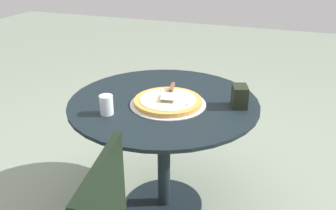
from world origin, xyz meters
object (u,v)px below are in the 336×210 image
Objects in this scene: pizza_on_tray at (168,102)px; drinking_cup at (106,105)px; pizza_server at (171,91)px; napkin_dispenser at (240,96)px; patio_table at (164,126)px.

pizza_on_tray is 0.32m from drinking_cup.
pizza_server is 0.35m from napkin_dispenser.
pizza_server is at bearing 116.16° from patio_table.
drinking_cup is 0.66m from napkin_dispenser.
patio_table is 9.08× the size of napkin_dispenser.
patio_table is 0.44m from napkin_dispenser.
drinking_cup is (0.21, -0.24, 0.03)m from pizza_on_tray.
pizza_server is (-0.02, 0.03, 0.20)m from patio_table.
pizza_server reaches higher than pizza_on_tray.
napkin_dispenser reaches higher than patio_table.
drinking_cup is (0.26, -0.23, -0.00)m from pizza_server.
napkin_dispenser is at bearing 105.67° from pizza_on_tray.
drinking_cup is at bearing -42.12° from pizza_server.
drinking_cup is at bearing -48.91° from pizza_on_tray.
drinking_cup is at bearing -39.58° from patio_table.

